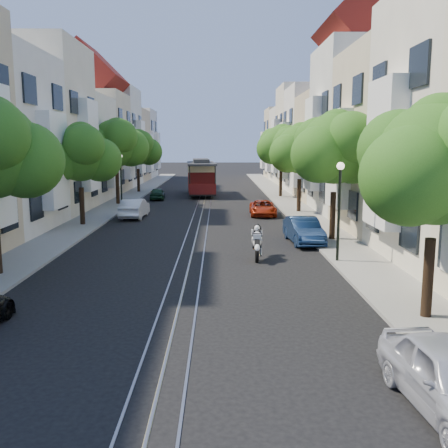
{
  "coord_description": "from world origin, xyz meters",
  "views": [
    {
      "loc": [
        1.25,
        -16.68,
        4.98
      ],
      "look_at": [
        1.47,
        3.7,
        1.75
      ],
      "focal_mm": 40.0,
      "sensor_mm": 36.0,
      "label": 1
    }
  ],
  "objects_px": {
    "parked_car_w_far": "(157,194)",
    "cable_car": "(201,176)",
    "tree_w_d": "(138,149)",
    "parked_car_e_far": "(263,208)",
    "tree_e_b": "(336,150)",
    "tree_w_b": "(81,155)",
    "lamp_east": "(339,197)",
    "tree_e_d": "(282,146)",
    "parked_car_w_mid": "(135,208)",
    "parked_car_e_mid": "(304,230)",
    "tree_e_c": "(301,150)",
    "tree_e_a": "(438,167)",
    "lamp_west": "(121,173)",
    "sportbike_rider": "(257,240)",
    "tree_w_c": "(117,144)"
  },
  "relations": [
    {
      "from": "tree_e_a",
      "to": "lamp_east",
      "type": "height_order",
      "value": "tree_e_a"
    },
    {
      "from": "tree_w_d",
      "to": "lamp_east",
      "type": "bearing_deg",
      "value": -67.2
    },
    {
      "from": "parked_car_w_far",
      "to": "lamp_east",
      "type": "bearing_deg",
      "value": 109.33
    },
    {
      "from": "tree_w_b",
      "to": "tree_e_b",
      "type": "bearing_deg",
      "value": -19.15
    },
    {
      "from": "tree_e_d",
      "to": "parked_car_w_far",
      "type": "xyz_separation_m",
      "value": [
        -11.66,
        -1.82,
        -4.32
      ]
    },
    {
      "from": "lamp_west",
      "to": "tree_w_d",
      "type": "bearing_deg",
      "value": 93.44
    },
    {
      "from": "lamp_east",
      "to": "parked_car_e_far",
      "type": "relative_size",
      "value": 1.07
    },
    {
      "from": "lamp_east",
      "to": "tree_w_d",
      "type": "bearing_deg",
      "value": 112.8
    },
    {
      "from": "lamp_east",
      "to": "parked_car_e_mid",
      "type": "bearing_deg",
      "value": 99.03
    },
    {
      "from": "tree_e_c",
      "to": "lamp_east",
      "type": "relative_size",
      "value": 1.57
    },
    {
      "from": "tree_w_d",
      "to": "sportbike_rider",
      "type": "bearing_deg",
      "value": -72.11
    },
    {
      "from": "cable_car",
      "to": "tree_w_c",
      "type": "bearing_deg",
      "value": -132.62
    },
    {
      "from": "parked_car_w_mid",
      "to": "parked_car_e_mid",
      "type": "bearing_deg",
      "value": 140.31
    },
    {
      "from": "parked_car_e_far",
      "to": "parked_car_w_far",
      "type": "height_order",
      "value": "parked_car_w_far"
    },
    {
      "from": "tree_e_d",
      "to": "lamp_east",
      "type": "xyz_separation_m",
      "value": [
        -0.96,
        -26.98,
        -2.02
      ]
    },
    {
      "from": "tree_w_d",
      "to": "parked_car_e_far",
      "type": "xyz_separation_m",
      "value": [
        11.54,
        -17.47,
        -4.06
      ]
    },
    {
      "from": "tree_e_a",
      "to": "tree_w_b",
      "type": "relative_size",
      "value": 1.0
    },
    {
      "from": "tree_e_a",
      "to": "tree_e_c",
      "type": "relative_size",
      "value": 0.96
    },
    {
      "from": "lamp_east",
      "to": "lamp_west",
      "type": "distance_m",
      "value": 21.97
    },
    {
      "from": "tree_w_b",
      "to": "tree_w_d",
      "type": "relative_size",
      "value": 0.96
    },
    {
      "from": "lamp_east",
      "to": "tree_e_b",
      "type": "bearing_deg",
      "value": 79.07
    },
    {
      "from": "tree_e_d",
      "to": "tree_w_c",
      "type": "distance_m",
      "value": 15.6
    },
    {
      "from": "tree_w_d",
      "to": "lamp_east",
      "type": "height_order",
      "value": "tree_w_d"
    },
    {
      "from": "tree_w_d",
      "to": "parked_car_w_mid",
      "type": "bearing_deg",
      "value": -82.04
    },
    {
      "from": "tree_e_b",
      "to": "tree_w_b",
      "type": "bearing_deg",
      "value": 160.85
    },
    {
      "from": "tree_w_c",
      "to": "cable_car",
      "type": "xyz_separation_m",
      "value": [
        6.64,
        8.28,
        -3.11
      ]
    },
    {
      "from": "lamp_east",
      "to": "cable_car",
      "type": "distance_m",
      "value": 30.04
    },
    {
      "from": "parked_car_w_far",
      "to": "cable_car",
      "type": "bearing_deg",
      "value": -137.29
    },
    {
      "from": "parked_car_e_far",
      "to": "sportbike_rider",
      "type": "bearing_deg",
      "value": -94.74
    },
    {
      "from": "parked_car_e_far",
      "to": "parked_car_w_far",
      "type": "distance_m",
      "value": 13.81
    },
    {
      "from": "tree_e_b",
      "to": "parked_car_e_mid",
      "type": "bearing_deg",
      "value": -161.08
    },
    {
      "from": "lamp_west",
      "to": "sportbike_rider",
      "type": "relative_size",
      "value": 2.05
    },
    {
      "from": "sportbike_rider",
      "to": "parked_car_w_far",
      "type": "relative_size",
      "value": 0.63
    },
    {
      "from": "sportbike_rider",
      "to": "parked_car_e_mid",
      "type": "distance_m",
      "value": 4.5
    },
    {
      "from": "tree_e_d",
      "to": "tree_w_d",
      "type": "xyz_separation_m",
      "value": [
        -14.4,
        5.0,
        -0.27
      ]
    },
    {
      "from": "tree_e_b",
      "to": "parked_car_e_mid",
      "type": "relative_size",
      "value": 1.66
    },
    {
      "from": "tree_w_d",
      "to": "parked_car_w_mid",
      "type": "height_order",
      "value": "tree_w_d"
    },
    {
      "from": "lamp_west",
      "to": "cable_car",
      "type": "bearing_deg",
      "value": 62.73
    },
    {
      "from": "tree_e_c",
      "to": "tree_w_d",
      "type": "xyz_separation_m",
      "value": [
        -14.4,
        16.0,
        0.0
      ]
    },
    {
      "from": "tree_e_c",
      "to": "lamp_east",
      "type": "height_order",
      "value": "tree_e_c"
    },
    {
      "from": "tree_e_d",
      "to": "cable_car",
      "type": "bearing_deg",
      "value": 163.65
    },
    {
      "from": "tree_w_d",
      "to": "parked_car_w_far",
      "type": "relative_size",
      "value": 2.03
    },
    {
      "from": "tree_e_a",
      "to": "parked_car_w_mid",
      "type": "xyz_separation_m",
      "value": [
        -11.83,
        20.58,
        -3.73
      ]
    },
    {
      "from": "parked_car_e_mid",
      "to": "tree_e_d",
      "type": "bearing_deg",
      "value": 81.65
    },
    {
      "from": "tree_e_a",
      "to": "cable_car",
      "type": "bearing_deg",
      "value": 102.08
    },
    {
      "from": "tree_e_d",
      "to": "tree_w_b",
      "type": "relative_size",
      "value": 1.09
    },
    {
      "from": "tree_w_b",
      "to": "sportbike_rider",
      "type": "xyz_separation_m",
      "value": [
        10.07,
        -9.19,
        -3.55
      ]
    },
    {
      "from": "tree_w_d",
      "to": "lamp_west",
      "type": "bearing_deg",
      "value": -86.56
    },
    {
      "from": "tree_w_c",
      "to": "parked_car_e_far",
      "type": "relative_size",
      "value": 1.83
    },
    {
      "from": "tree_e_a",
      "to": "tree_e_b",
      "type": "relative_size",
      "value": 0.94
    }
  ]
}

